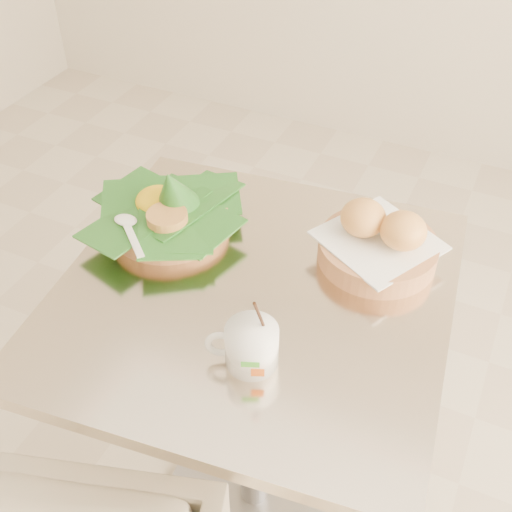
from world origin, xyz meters
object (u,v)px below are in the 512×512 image
at_px(bread_basket, 379,242).
at_px(coffee_mug, 250,345).
at_px(cafe_table, 254,367).
at_px(rice_basket, 168,210).

xyz_separation_m(bread_basket, coffee_mug, (-0.11, -0.33, -0.00)).
bearing_deg(bread_basket, cafe_table, -134.77).
distance_m(bread_basket, coffee_mug, 0.35).
height_order(bread_basket, coffee_mug, coffee_mug).
bearing_deg(cafe_table, coffee_mug, -66.66).
bearing_deg(coffee_mug, cafe_table, 113.34).
bearing_deg(coffee_mug, bread_basket, 71.25).
distance_m(cafe_table, bread_basket, 0.36).
distance_m(cafe_table, rice_basket, 0.36).
xyz_separation_m(rice_basket, bread_basket, (0.41, 0.08, 0.00)).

